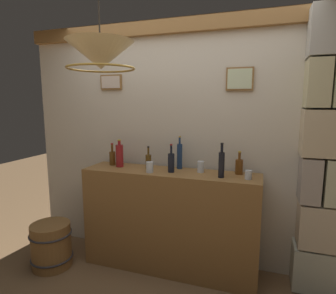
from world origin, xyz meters
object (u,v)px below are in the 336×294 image
Objects in this scene: pendant_lamp at (101,56)px; liquor_bottle_sherry at (221,164)px; liquor_bottle_amaro at (239,166)px; glass_tumbler_highball at (248,175)px; wooden_barrel at (51,245)px; glass_tumbler_rocks at (201,167)px; liquor_bottle_vermouth at (112,157)px; liquor_bottle_vodka at (148,161)px; glass_tumbler_shot at (150,167)px; liquor_bottle_gin at (120,155)px; liquor_bottle_scotch at (180,156)px; liquor_bottle_mezcal at (171,162)px.

liquor_bottle_sherry is at bearing 34.33° from pendant_lamp.
liquor_bottle_amaro is at bearing 50.69° from liquor_bottle_sherry.
glass_tumbler_highball is 2.11m from wooden_barrel.
liquor_bottle_sherry is 2.90× the size of glass_tumbler_rocks.
wooden_barrel is (-1.47, -0.43, -0.85)m from glass_tumbler_rocks.
liquor_bottle_vodka is at bearing -5.90° from liquor_bottle_vermouth.
liquor_bottle_amaro reaches higher than wooden_barrel.
liquor_bottle_vermouth is 0.54m from glass_tumbler_shot.
glass_tumbler_rocks is (-0.36, -0.04, -0.02)m from liquor_bottle_amaro.
liquor_bottle_vermouth reaches higher than liquor_bottle_amaro.
pendant_lamp is (0.34, -0.72, 0.93)m from liquor_bottle_vermouth.
liquor_bottle_sherry is at bearing 2.98° from glass_tumbler_shot.
liquor_bottle_sherry is 0.26m from glass_tumbler_rocks.
glass_tumbler_highball is at bearing -3.10° from liquor_bottle_gin.
liquor_bottle_vodka reaches higher than glass_tumbler_shot.
glass_tumbler_rocks reaches higher than wooden_barrel.
liquor_bottle_scotch is 0.58× the size of pendant_lamp.
liquor_bottle_sherry reaches higher than wooden_barrel.
liquor_bottle_sherry is 3.00× the size of glass_tumbler_shot.
liquor_bottle_scotch is (0.04, 0.17, 0.03)m from liquor_bottle_mezcal.
liquor_bottle_sherry reaches higher than glass_tumbler_shot.
pendant_lamp reaches higher than liquor_bottle_scotch.
glass_tumbler_rocks is at bearing -172.84° from liquor_bottle_amaro.
glass_tumbler_rocks is 1.38× the size of glass_tumbler_highball.
pendant_lamp is at bearing -145.67° from liquor_bottle_sherry.
liquor_bottle_gin reaches higher than wooden_barrel.
liquor_bottle_vermouth is 0.74m from liquor_bottle_scotch.
liquor_bottle_scotch is 1.24m from pendant_lamp.
liquor_bottle_gin is 1.30× the size of liquor_bottle_amaro.
glass_tumbler_rocks is (0.24, -0.08, -0.08)m from liquor_bottle_scotch.
pendant_lamp is at bearing -131.77° from glass_tumbler_rocks.
liquor_bottle_scotch reaches higher than liquor_bottle_amaro.
liquor_bottle_vodka is 0.53m from glass_tumbler_rocks.
liquor_bottle_gin is at bearing -23.01° from liquor_bottle_vermouth.
liquor_bottle_mezcal is 1.16m from pendant_lamp.
liquor_bottle_sherry is 1.35m from pendant_lamp.
liquor_bottle_vodka is at bearing 172.80° from liquor_bottle_sherry.
liquor_bottle_scotch is (0.74, 0.07, 0.05)m from liquor_bottle_vermouth.
liquor_bottle_amaro is at bearing 11.76° from liquor_bottle_mezcal.
liquor_bottle_amaro is at bearing 5.02° from liquor_bottle_vodka.
liquor_bottle_vodka reaches higher than glass_tumbler_rocks.
liquor_bottle_mezcal is 0.71m from liquor_bottle_vermouth.
glass_tumbler_rocks is 0.46m from glass_tumbler_highball.
wooden_barrel is at bearing -165.43° from liquor_bottle_amaro.
liquor_bottle_vermouth is at bearing 156.99° from liquor_bottle_gin.
liquor_bottle_gin is at bearing -179.41° from liquor_bottle_vodka.
liquor_bottle_sherry is 1.09× the size of liquor_bottle_gin.
glass_tumbler_highball is at bearing -1.69° from liquor_bottle_mezcal.
liquor_bottle_scotch is at bearing 78.29° from liquor_bottle_mezcal.
liquor_bottle_sherry reaches higher than liquor_bottle_vodka.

